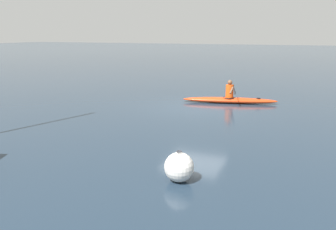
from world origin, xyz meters
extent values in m
plane|color=#1E2D3D|center=(0.00, 0.00, 0.00)|extent=(160.00, 160.00, 0.00)
ellipsoid|color=red|center=(-1.11, -1.61, 0.13)|extent=(4.22, 1.55, 0.26)
torus|color=black|center=(-1.07, -1.60, 0.24)|extent=(0.63, 0.63, 0.04)
cylinder|color=black|center=(-2.34, -1.91, 0.25)|extent=(0.18, 0.18, 0.02)
cylinder|color=#E04C14|center=(-1.10, -1.61, 0.55)|extent=(0.34, 0.34, 0.57)
sphere|color=brown|center=(-1.10, -1.61, 0.94)|extent=(0.21, 0.21, 0.21)
cylinder|color=black|center=(-1.29, -1.65, 0.64)|extent=(0.49, 1.90, 0.03)
ellipsoid|color=black|center=(-1.06, -2.60, 0.64)|extent=(0.13, 0.40, 0.17)
ellipsoid|color=black|center=(-1.52, -0.71, 0.64)|extent=(0.13, 0.40, 0.17)
cylinder|color=brown|center=(-1.11, -1.89, 0.63)|extent=(0.24, 0.26, 0.34)
cylinder|color=brown|center=(-1.24, -1.36, 0.63)|extent=(0.19, 0.30, 0.34)
sphere|color=silver|center=(-1.95, 7.24, 0.32)|extent=(0.64, 0.64, 0.64)
torus|color=#333338|center=(-1.95, 7.24, 0.67)|extent=(0.12, 0.12, 0.02)
camera|label=1|loc=(-4.35, 13.82, 3.12)|focal=37.48mm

